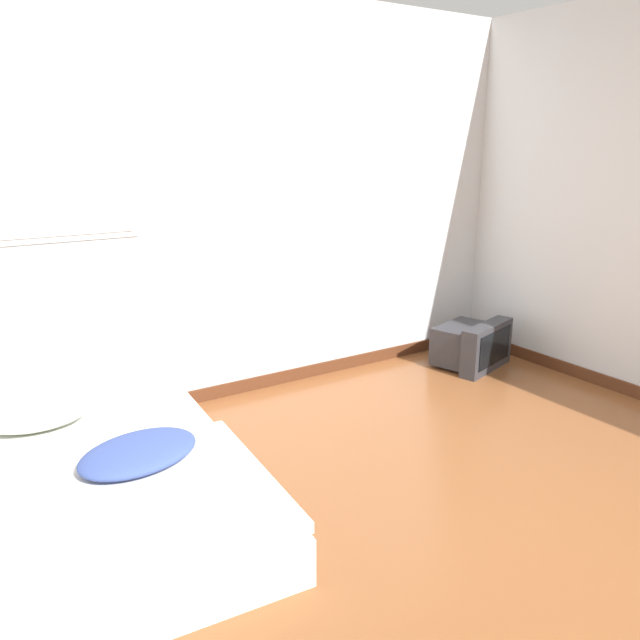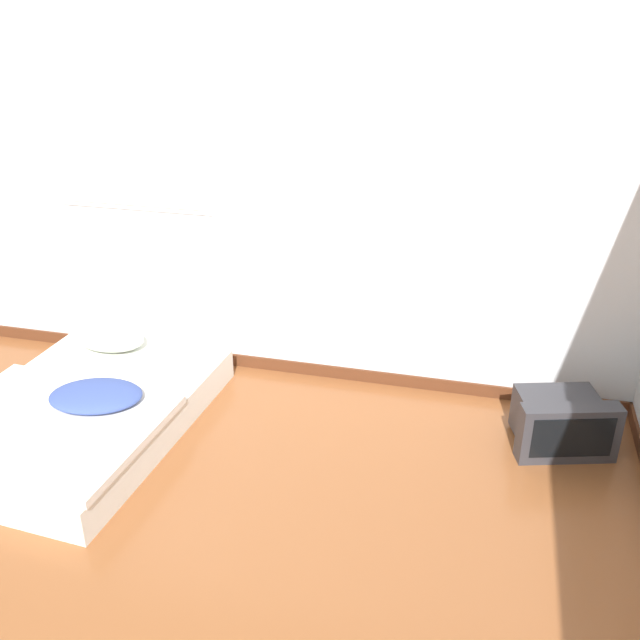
{
  "view_description": "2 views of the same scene",
  "coord_description": "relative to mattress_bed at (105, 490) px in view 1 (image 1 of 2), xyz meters",
  "views": [
    {
      "loc": [
        -1.51,
        -0.78,
        1.67
      ],
      "look_at": [
        0.4,
        2.18,
        0.67
      ],
      "focal_mm": 35.0,
      "sensor_mm": 36.0,
      "label": 1
    },
    {
      "loc": [
        1.4,
        -1.41,
        2.61
      ],
      "look_at": [
        0.51,
        2.21,
        0.79
      ],
      "focal_mm": 40.0,
      "sensor_mm": 36.0,
      "label": 2
    }
  ],
  "objects": [
    {
      "name": "crt_tv",
      "position": [
        2.92,
        0.54,
        0.04
      ],
      "size": [
        0.63,
        0.55,
        0.36
      ],
      "color": "#333338",
      "rests_on": "ground_plane"
    },
    {
      "name": "wall_back",
      "position": [
        0.95,
        1.05,
        1.16
      ],
      "size": [
        7.28,
        0.08,
        2.6
      ],
      "color": "silver",
      "rests_on": "ground_plane"
    },
    {
      "name": "mattress_bed",
      "position": [
        0.0,
        0.0,
        0.0
      ],
      "size": [
        1.4,
        1.89,
        0.36
      ],
      "color": "silver",
      "rests_on": "ground_plane"
    }
  ]
}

